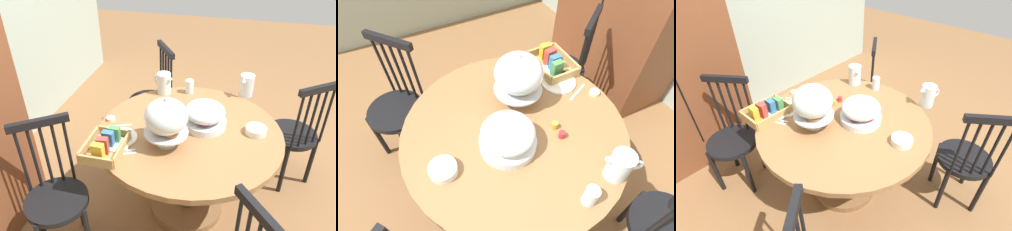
% 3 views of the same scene
% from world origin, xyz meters
% --- Properties ---
extents(ground_plane, '(10.00, 10.00, 0.00)m').
position_xyz_m(ground_plane, '(0.00, 0.00, 0.00)').
color(ground_plane, brown).
extents(wall_back, '(4.80, 0.06, 2.60)m').
position_xyz_m(wall_back, '(0.00, 1.83, 1.30)').
color(wall_back, '#9EAD9E').
rests_on(wall_back, ground_plane).
extents(dining_table, '(1.25, 1.25, 0.74)m').
position_xyz_m(dining_table, '(-0.02, 0.07, 0.54)').
color(dining_table, olive).
rests_on(dining_table, ground_plane).
extents(windsor_chair_near_window, '(0.46, 0.46, 0.97)m').
position_xyz_m(windsor_chair_near_window, '(0.50, -0.69, 0.45)').
color(windsor_chair_near_window, black).
rests_on(windsor_chair_near_window, ground_plane).
extents(windsor_chair_by_cabinet, '(0.46, 0.46, 0.97)m').
position_xyz_m(windsor_chair_by_cabinet, '(0.76, 0.57, 0.45)').
color(windsor_chair_by_cabinet, black).
rests_on(windsor_chair_by_cabinet, ground_plane).
extents(windsor_chair_facing_door, '(0.46, 0.46, 0.97)m').
position_xyz_m(windsor_chair_facing_door, '(-0.56, 0.83, 0.45)').
color(windsor_chair_facing_door, black).
rests_on(windsor_chair_facing_door, ground_plane).
extents(pastry_stand_with_dome, '(0.28, 0.28, 0.34)m').
position_xyz_m(pastry_stand_with_dome, '(-0.20, 0.19, 0.94)').
color(pastry_stand_with_dome, silver).
rests_on(pastry_stand_with_dome, dining_table).
extents(fruit_platter_covered, '(0.30, 0.30, 0.18)m').
position_xyz_m(fruit_platter_covered, '(0.06, -0.01, 0.83)').
color(fruit_platter_covered, silver).
rests_on(fruit_platter_covered, dining_table).
extents(orange_juice_pitcher, '(0.18, 0.11, 0.17)m').
position_xyz_m(orange_juice_pitcher, '(0.56, -0.27, 0.82)').
color(orange_juice_pitcher, silver).
rests_on(orange_juice_pitcher, dining_table).
extents(milk_pitcher, '(0.11, 0.18, 0.17)m').
position_xyz_m(milk_pitcher, '(0.45, 0.37, 0.82)').
color(milk_pitcher, silver).
rests_on(milk_pitcher, dining_table).
extents(cereal_basket, '(0.32, 0.24, 0.12)m').
position_xyz_m(cereal_basket, '(-0.36, 0.54, 0.78)').
color(cereal_basket, tan).
rests_on(cereal_basket, dining_table).
extents(china_plate_large, '(0.22, 0.22, 0.01)m').
position_xyz_m(china_plate_large, '(-0.21, 0.50, 0.75)').
color(china_plate_large, white).
rests_on(china_plate_large, dining_table).
extents(china_plate_small, '(0.15, 0.15, 0.01)m').
position_xyz_m(china_plate_small, '(-0.30, 0.48, 0.76)').
color(china_plate_small, white).
rests_on(china_plate_small, china_plate_large).
extents(cereal_bowl, '(0.14, 0.14, 0.04)m').
position_xyz_m(cereal_bowl, '(0.05, -0.36, 0.76)').
color(cereal_bowl, white).
rests_on(cereal_bowl, dining_table).
extents(drinking_glass, '(0.06, 0.06, 0.11)m').
position_xyz_m(drinking_glass, '(0.49, 0.17, 0.80)').
color(drinking_glass, silver).
rests_on(drinking_glass, dining_table).
extents(butter_dish, '(0.06, 0.06, 0.02)m').
position_xyz_m(butter_dish, '(-0.03, 0.64, 0.75)').
color(butter_dish, beige).
rests_on(butter_dish, dining_table).
extents(jam_jar_strawberry, '(0.04, 0.04, 0.04)m').
position_xyz_m(jam_jar_strawberry, '(0.14, 0.27, 0.76)').
color(jam_jar_strawberry, '#B7282D').
rests_on(jam_jar_strawberry, dining_table).
extents(jam_jar_apricot, '(0.04, 0.04, 0.04)m').
position_xyz_m(jam_jar_apricot, '(0.07, 0.27, 0.76)').
color(jam_jar_apricot, orange).
rests_on(jam_jar_apricot, dining_table).
extents(table_knife, '(0.08, 0.16, 0.01)m').
position_xyz_m(table_knife, '(-0.34, 0.44, 0.74)').
color(table_knife, silver).
rests_on(table_knife, dining_table).
extents(dinner_fork, '(0.08, 0.16, 0.01)m').
position_xyz_m(dinner_fork, '(-0.37, 0.43, 0.74)').
color(dinner_fork, silver).
rests_on(dinner_fork, dining_table).
extents(soup_spoon, '(0.08, 0.16, 0.01)m').
position_xyz_m(soup_spoon, '(-0.09, 0.55, 0.74)').
color(soup_spoon, silver).
rests_on(soup_spoon, dining_table).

